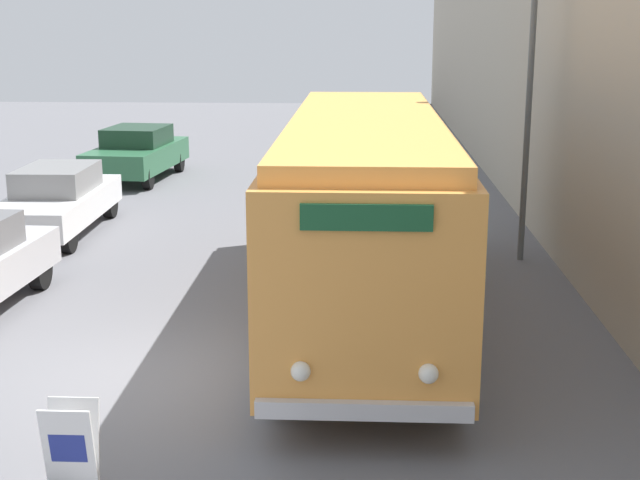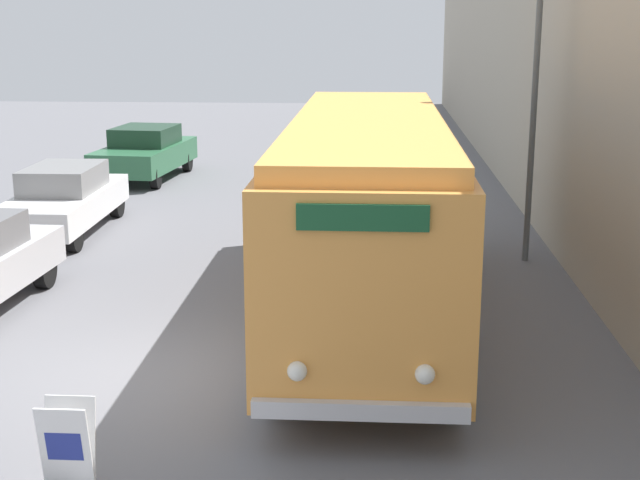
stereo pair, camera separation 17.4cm
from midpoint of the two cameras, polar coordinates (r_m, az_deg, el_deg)
name	(u,v)px [view 1 (the left image)]	position (r m, az deg, el deg)	size (l,w,h in m)	color
ground_plane	(130,379)	(12.43, -12.46, -8.67)	(80.00, 80.00, 0.00)	slate
building_wall_right	(538,61)	(21.43, 13.53, 11.07)	(0.30, 60.00, 7.52)	#B2A893
vintage_bus	(365,205)	(14.28, 2.54, 2.25)	(2.50, 10.16, 3.22)	black
sign_board	(71,447)	(9.73, -16.15, -12.63)	(0.53, 0.35, 0.94)	gray
streetlamp	(532,41)	(17.76, 13.16, 12.31)	(0.36, 0.36, 6.68)	#595E60
parked_car_mid	(57,200)	(20.83, -16.70, 2.48)	(1.83, 4.78, 1.51)	black
parked_car_far	(137,153)	(27.38, -11.81, 5.50)	(2.33, 4.59, 1.57)	black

